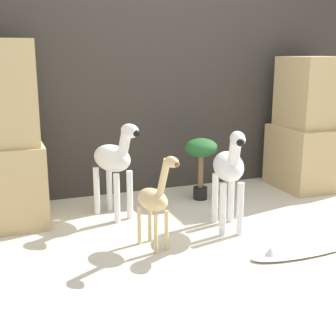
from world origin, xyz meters
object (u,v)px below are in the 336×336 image
object	(u,v)px
giraffe_figurine	(155,198)
surfboard	(309,247)
potted_palm_front	(201,153)
zebra_left	(114,160)
zebra_right	(229,169)

from	to	relation	value
giraffe_figurine	surfboard	size ratio (longest dim) A/B	0.69
potted_palm_front	surfboard	distance (m)	1.33
zebra_left	giraffe_figurine	distance (m)	0.69
potted_palm_front	zebra_right	bearing A→B (deg)	-99.11
zebra_left	giraffe_figurine	xyz separation A→B (m)	(0.09, -0.68, -0.11)
zebra_right	zebra_left	world-z (taller)	same
zebra_right	surfboard	xyz separation A→B (m)	(0.34, -0.51, -0.44)
zebra_right	potted_palm_front	distance (m)	0.75
zebra_right	zebra_left	xyz separation A→B (m)	(-0.70, 0.55, 0.00)
potted_palm_front	surfboard	world-z (taller)	potted_palm_front
zebra_right	zebra_left	bearing A→B (deg)	141.69
zebra_left	surfboard	size ratio (longest dim) A/B	0.81
zebra_right	zebra_left	size ratio (longest dim) A/B	1.00
zebra_right	potted_palm_front	xyz separation A→B (m)	(0.12, 0.74, -0.05)
giraffe_figurine	surfboard	bearing A→B (deg)	-22.16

